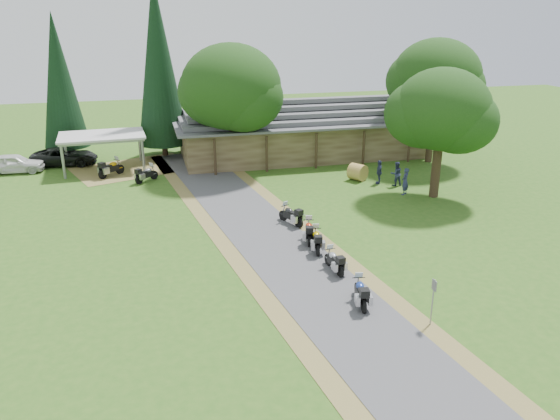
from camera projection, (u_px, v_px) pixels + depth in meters
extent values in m
plane|color=#2E5919|center=(321.00, 292.00, 24.23)|extent=(120.00, 120.00, 0.00)
plane|color=#434345|center=(287.00, 256.00, 27.76)|extent=(51.95, 51.95, 0.00)
imported|color=silver|center=(13.00, 161.00, 41.84)|extent=(2.56, 5.67, 1.86)
imported|color=black|center=(64.00, 152.00, 43.90)|extent=(2.95, 5.79, 2.13)
imported|color=navy|center=(405.00, 179.00, 36.76)|extent=(0.76, 0.75, 2.18)
imported|color=navy|center=(396.00, 172.00, 38.72)|extent=(0.59, 0.44, 2.05)
imported|color=navy|center=(379.00, 170.00, 39.16)|extent=(0.62, 0.70, 2.03)
cylinder|color=#A2823B|center=(358.00, 172.00, 40.10)|extent=(1.64, 1.61, 1.22)
cone|color=black|center=(159.00, 69.00, 44.61)|extent=(4.18, 4.18, 14.63)
cone|color=black|center=(60.00, 87.00, 44.63)|extent=(3.69, 3.69, 11.84)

